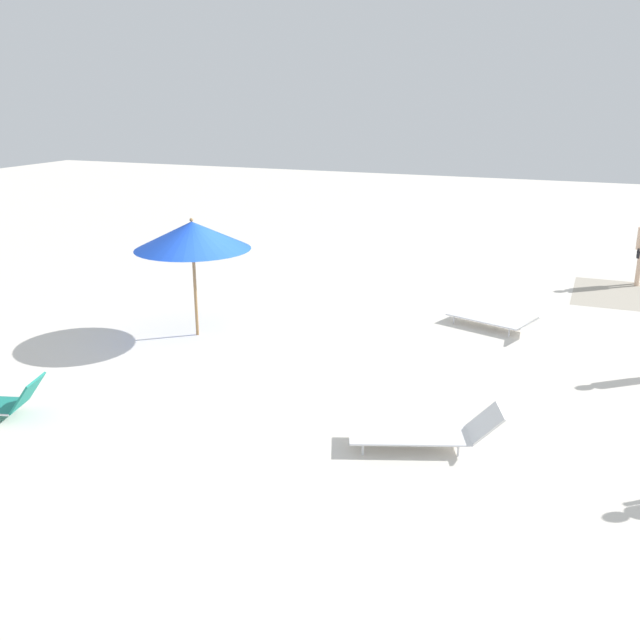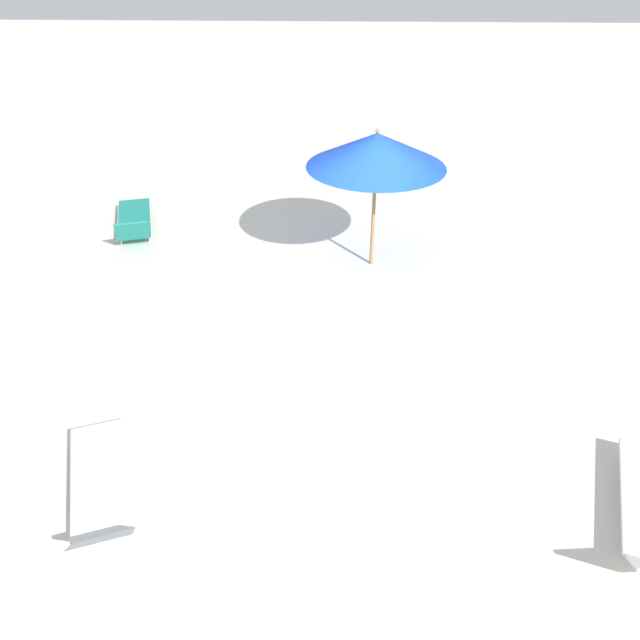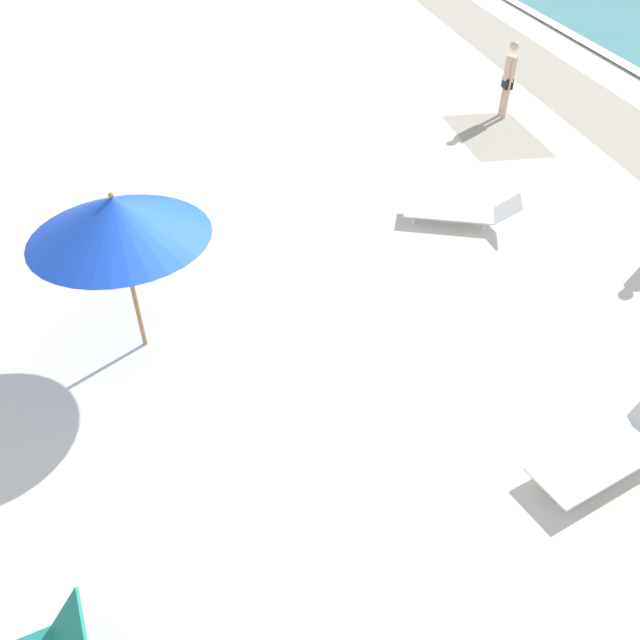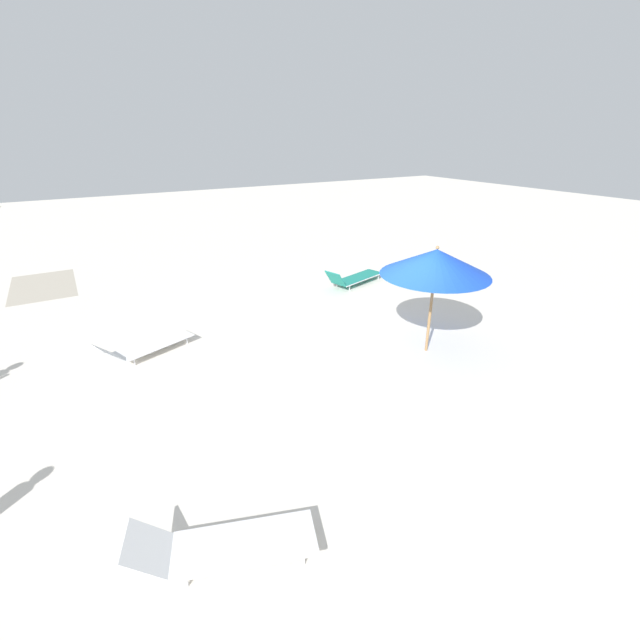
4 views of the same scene
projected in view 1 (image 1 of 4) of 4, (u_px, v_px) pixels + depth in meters
name	position (u px, v px, depth m)	size (l,w,h in m)	color
ground_plane	(255.00, 354.00, 13.37)	(60.00, 60.00, 0.16)	silver
beach_umbrella	(192.00, 236.00, 13.58)	(2.23, 2.23, 2.34)	#9E7547
sun_lounger_beside_umbrella	(426.00, 432.00, 9.65)	(1.27, 2.11, 0.56)	white
sun_lounger_near_water_left	(497.00, 319.00, 14.47)	(1.23, 2.12, 0.54)	white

